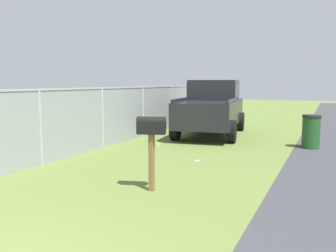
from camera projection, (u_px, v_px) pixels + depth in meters
name	position (u px, v px, depth m)	size (l,w,h in m)	color
mailbox	(151.00, 131.00, 6.40)	(0.35, 0.56, 1.39)	brown
pickup_truck	(212.00, 106.00, 13.52)	(5.03, 2.75, 2.09)	black
trash_bin	(311.00, 132.00, 10.68)	(0.55, 0.55, 1.02)	#1E4C1E
fence_section	(125.00, 112.00, 11.88)	(17.85, 0.07, 1.85)	#9EA3A8
litter_bottle_by_mailbox	(158.00, 144.00, 11.24)	(0.07, 0.07, 0.22)	#B2D8BF
litter_wrapper_far_scatter	(198.00, 160.00, 9.06)	(0.12, 0.08, 0.01)	silver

